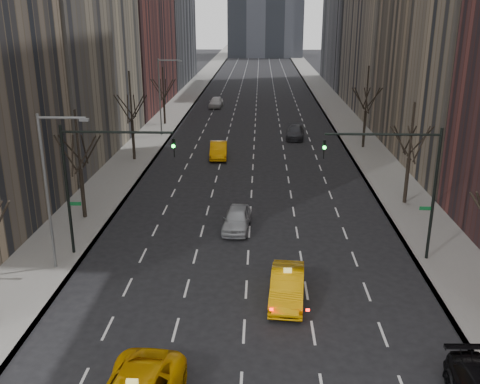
# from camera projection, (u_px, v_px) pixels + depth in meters

# --- Properties ---
(sidewalk_left) EXTENTS (4.50, 320.00, 0.15)m
(sidewalk_left) POSITION_uv_depth(u_px,v_px,m) (182.00, 102.00, 88.06)
(sidewalk_left) COLOR slate
(sidewalk_left) RESTS_ON ground
(sidewalk_right) EXTENTS (4.50, 320.00, 0.15)m
(sidewalk_right) POSITION_uv_depth(u_px,v_px,m) (331.00, 103.00, 87.18)
(sidewalk_right) COLOR slate
(sidewalk_right) RESTS_ON ground
(tree_lw_b) EXTENTS (3.36, 3.50, 7.82)m
(tree_lw_b) POSITION_uv_depth(u_px,v_px,m) (80.00, 170.00, 37.67)
(tree_lw_b) COLOR black
(tree_lw_b) RESTS_ON ground
(tree_lw_c) EXTENTS (3.36, 3.50, 8.74)m
(tree_lw_c) POSITION_uv_depth(u_px,v_px,m) (132.00, 121.00, 52.71)
(tree_lw_c) COLOR black
(tree_lw_c) RESTS_ON ground
(tree_lw_d) EXTENTS (3.36, 3.50, 7.36)m
(tree_lw_d) POSITION_uv_depth(u_px,v_px,m) (164.00, 98.00, 69.90)
(tree_lw_d) COLOR black
(tree_lw_d) RESTS_ON ground
(tree_rw_b) EXTENTS (3.36, 3.50, 7.82)m
(tree_rw_b) POSITION_uv_depth(u_px,v_px,m) (409.00, 158.00, 40.60)
(tree_rw_b) COLOR black
(tree_rw_b) RESTS_ON ground
(tree_rw_c) EXTENTS (3.36, 3.50, 8.74)m
(tree_rw_c) POSITION_uv_depth(u_px,v_px,m) (366.00, 112.00, 57.53)
(tree_rw_c) COLOR black
(tree_rw_c) RESTS_ON ground
(traffic_mast_left) EXTENTS (6.69, 0.39, 8.00)m
(traffic_mast_left) POSITION_uv_depth(u_px,v_px,m) (93.00, 170.00, 31.32)
(traffic_mast_left) COLOR black
(traffic_mast_left) RESTS_ON ground
(traffic_mast_right) EXTENTS (6.69, 0.39, 8.00)m
(traffic_mast_right) POSITION_uv_depth(u_px,v_px,m) (407.00, 173.00, 30.67)
(traffic_mast_right) COLOR black
(traffic_mast_right) RESTS_ON ground
(streetlight_near) EXTENTS (2.83, 0.22, 9.00)m
(streetlight_near) POSITION_uv_depth(u_px,v_px,m) (51.00, 177.00, 29.45)
(streetlight_near) COLOR slate
(streetlight_near) RESTS_ON ground
(streetlight_far) EXTENTS (2.83, 0.22, 9.00)m
(streetlight_far) POSITION_uv_depth(u_px,v_px,m) (163.00, 89.00, 62.57)
(streetlight_far) COLOR slate
(streetlight_far) RESTS_ON ground
(taxi_sedan) EXTENTS (2.09, 4.98, 1.60)m
(taxi_sedan) POSITION_uv_depth(u_px,v_px,m) (287.00, 286.00, 27.66)
(taxi_sedan) COLOR #DA9404
(taxi_sedan) RESTS_ON ground
(silver_sedan_ahead) EXTENTS (2.08, 4.56, 1.51)m
(silver_sedan_ahead) POSITION_uv_depth(u_px,v_px,m) (237.00, 219.00, 36.76)
(silver_sedan_ahead) COLOR #A0A3A8
(silver_sedan_ahead) RESTS_ON ground
(far_taxi) EXTENTS (1.93, 4.94, 1.60)m
(far_taxi) POSITION_uv_depth(u_px,v_px,m) (219.00, 150.00, 54.79)
(far_taxi) COLOR #F39805
(far_taxi) RESTS_ON ground
(far_suv_grey) EXTENTS (2.50, 5.18, 1.45)m
(far_suv_grey) POSITION_uv_depth(u_px,v_px,m) (295.00, 132.00, 63.21)
(far_suv_grey) COLOR #323237
(far_suv_grey) RESTS_ON ground
(far_car_white) EXTENTS (2.18, 4.87, 1.63)m
(far_car_white) POSITION_uv_depth(u_px,v_px,m) (216.00, 102.00, 83.64)
(far_car_white) COLOR silver
(far_car_white) RESTS_ON ground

